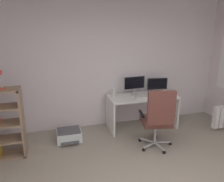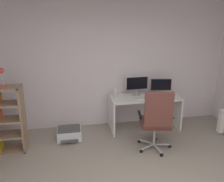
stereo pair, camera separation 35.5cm
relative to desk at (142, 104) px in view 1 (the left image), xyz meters
The scene contains 9 objects.
wall_back 1.20m from the desk, 149.70° to the left, with size 5.35×0.10×2.79m, color silver.
desk is the anchor object (origin of this frame).
monitor_main 0.48m from the desk, 137.31° to the left, with size 0.50×0.18×0.41m.
monitor_secondary 0.57m from the desk, 17.84° to the left, with size 0.45×0.18×0.33m.
keyboard 0.24m from the desk, 111.53° to the right, with size 0.34×0.13×0.02m, color silver.
computer_mouse 0.31m from the desk, 34.38° to the right, with size 0.06×0.10×0.03m, color black.
desktop_speaker 0.68m from the desk, behind, with size 0.07×0.07×0.17m, color silver.
office_chair 0.96m from the desk, 96.79° to the right, with size 0.64×0.63×1.14m.
printer 1.67m from the desk, behind, with size 0.47×0.46×0.22m.
Camera 1 is at (-1.11, -1.73, 2.08)m, focal length 34.64 mm.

